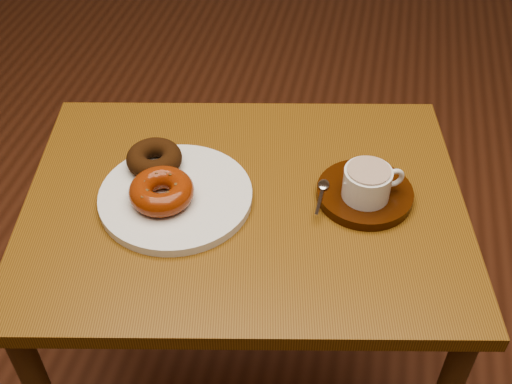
% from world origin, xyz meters
% --- Properties ---
extents(cafe_table, '(0.83, 0.69, 0.69)m').
position_xyz_m(cafe_table, '(-0.17, 0.32, 0.58)').
color(cafe_table, brown).
rests_on(cafe_table, ground).
extents(donut_plate, '(0.34, 0.34, 0.02)m').
position_xyz_m(donut_plate, '(-0.28, 0.29, 0.70)').
color(donut_plate, silver).
rests_on(donut_plate, cafe_table).
extents(donut_cinnamon, '(0.13, 0.13, 0.04)m').
position_xyz_m(donut_cinnamon, '(-0.34, 0.35, 0.73)').
color(donut_cinnamon, black).
rests_on(donut_cinnamon, donut_plate).
extents(donut_caramel, '(0.11, 0.11, 0.04)m').
position_xyz_m(donut_caramel, '(-0.30, 0.27, 0.73)').
color(donut_caramel, maroon).
rests_on(donut_caramel, donut_plate).
extents(saucer, '(0.22, 0.22, 0.02)m').
position_xyz_m(saucer, '(0.03, 0.36, 0.70)').
color(saucer, black).
rests_on(saucer, cafe_table).
extents(coffee_cup, '(0.10, 0.08, 0.06)m').
position_xyz_m(coffee_cup, '(0.03, 0.35, 0.74)').
color(coffee_cup, silver).
rests_on(coffee_cup, saucer).
extents(teaspoon, '(0.02, 0.09, 0.01)m').
position_xyz_m(teaspoon, '(-0.04, 0.35, 0.71)').
color(teaspoon, silver).
rests_on(teaspoon, saucer).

